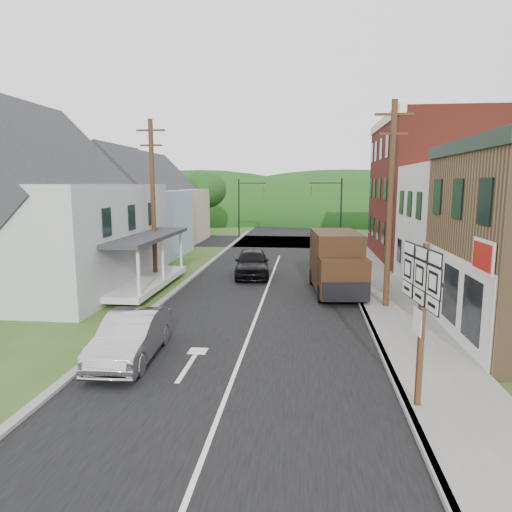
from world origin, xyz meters
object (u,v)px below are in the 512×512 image
(dark_sedan, at_px, (252,263))
(warning_sign, at_px, (421,270))
(delivery_van, at_px, (337,263))
(route_sign_cluster, at_px, (421,302))
(silver_sedan, at_px, (131,337))

(dark_sedan, relative_size, warning_sign, 1.71)
(delivery_van, bearing_deg, route_sign_cluster, -89.59)
(dark_sedan, xyz_separation_m, delivery_van, (4.77, -3.74, 0.73))
(delivery_van, bearing_deg, warning_sign, -54.79)
(delivery_van, bearing_deg, dark_sedan, 136.87)
(route_sign_cluster, bearing_deg, delivery_van, 88.42)
(dark_sedan, bearing_deg, silver_sedan, -105.44)
(dark_sedan, distance_m, route_sign_cluster, 17.06)
(silver_sedan, height_order, warning_sign, warning_sign)
(delivery_van, height_order, warning_sign, delivery_van)
(silver_sedan, relative_size, dark_sedan, 0.91)
(route_sign_cluster, height_order, warning_sign, route_sign_cluster)
(silver_sedan, distance_m, warning_sign, 11.87)
(route_sign_cluster, xyz_separation_m, warning_sign, (2.03, 8.38, -0.76))
(dark_sedan, distance_m, warning_sign, 10.99)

